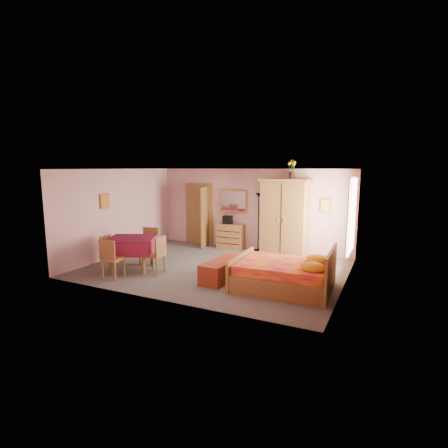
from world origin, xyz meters
The scene contains 23 objects.
floor centered at (0.00, 0.00, 0.00)m, with size 6.50×6.50×0.00m, color #625C56.
ceiling centered at (0.00, 0.00, 2.60)m, with size 6.50×6.50×0.00m, color brown.
wall_back centered at (0.00, 2.50, 1.30)m, with size 6.50×0.10×2.60m, color #D49A9B.
wall_front centered at (0.00, -2.50, 1.30)m, with size 6.50×0.10×2.60m, color #D49A9B.
wall_left centered at (-3.25, 0.00, 1.30)m, with size 0.10×5.00×2.60m, color #D49A9B.
wall_right centered at (3.25, 0.00, 1.30)m, with size 0.10×5.00×2.60m, color #D49A9B.
doorway centered at (-1.90, 2.47, 1.02)m, with size 1.06×0.12×2.15m, color #9E6B35.
window centered at (3.21, 1.20, 1.45)m, with size 0.08×1.40×1.95m, color white.
picture_left centered at (-3.22, -0.60, 1.70)m, with size 0.04×0.32×0.42m, color orange.
picture_back centered at (2.35, 2.47, 1.55)m, with size 0.30×0.04×0.40m, color #D8BF59.
chest_of_drawers centered at (-0.61, 2.24, 0.41)m, with size 0.86×0.43×0.81m, color #B0723B.
wall_mirror centered at (-0.61, 2.45, 1.55)m, with size 0.98×0.05×0.77m, color silver.
stereo centered at (-0.73, 2.27, 0.95)m, with size 0.29×0.21×0.27m, color black.
floor_lamp centered at (0.32, 2.33, 0.92)m, with size 0.24×0.24×1.85m, color black.
wardrobe centered at (1.20, 2.21, 1.16)m, with size 1.47×0.76×2.31m, color #AF783B.
sunflower_vase centered at (1.35, 2.32, 2.59)m, with size 0.22×0.22×0.56m, color yellow.
bed centered at (2.06, -0.74, 0.48)m, with size 2.09×1.65×0.97m, color #C11240.
bench centered at (0.59, -0.75, 0.24)m, with size 0.53×1.42×0.47m, color maroon.
dining_table centered at (-1.91, -1.07, 0.42)m, with size 1.15×1.15×0.84m, color maroon.
chair_south centered at (-1.86, -1.79, 0.48)m, with size 0.44×0.44×0.96m, color #A57138.
chair_north centered at (-1.87, -0.43, 0.49)m, with size 0.45×0.45×0.99m, color #AC6B3A.
chair_west centered at (-2.61, -1.10, 0.42)m, with size 0.38×0.38×0.84m, color #9B6534.
chair_east centered at (-1.18, -1.07, 0.48)m, with size 0.43×0.43×0.96m, color olive.
Camera 1 is at (4.12, -7.96, 2.65)m, focal length 28.00 mm.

